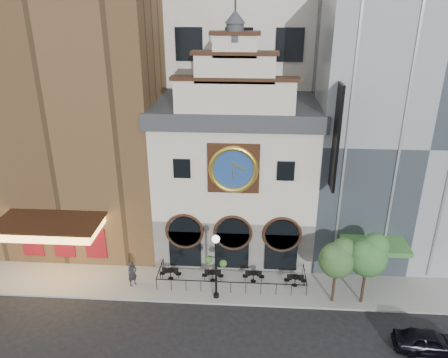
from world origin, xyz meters
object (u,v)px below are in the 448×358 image
at_px(bistro_3, 295,280).
at_px(car_right, 429,341).
at_px(bistro_2, 253,276).
at_px(pedestrian, 132,274).
at_px(tree_right, 368,254).
at_px(lamppost, 216,260).
at_px(tree_left, 338,257).
at_px(bistro_1, 213,275).
at_px(bistro_0, 170,273).

xyz_separation_m(bistro_3, car_right, (7.40, -5.68, 0.09)).
relative_size(bistro_2, car_right, 0.38).
relative_size(pedestrian, tree_right, 0.38).
bearing_deg(bistro_2, car_right, -29.79).
bearing_deg(bistro_2, lamppost, -142.59).
xyz_separation_m(bistro_3, tree_left, (2.46, -1.55, 3.03)).
relative_size(bistro_1, bistro_3, 1.00).
distance_m(bistro_2, lamppost, 4.14).
bearing_deg(car_right, bistro_2, 63.49).
height_order(bistro_1, car_right, car_right).
xyz_separation_m(lamppost, tree_right, (10.02, 0.20, 0.73)).
bearing_deg(bistro_1, car_right, -23.64).
relative_size(car_right, tree_left, 0.86).
height_order(pedestrian, tree_left, tree_left).
distance_m(lamppost, tree_right, 10.05).
height_order(tree_left, tree_right, tree_right).
xyz_separation_m(car_right, pedestrian, (-19.13, 4.97, 0.42)).
bearing_deg(tree_right, lamppost, -178.84).
bearing_deg(bistro_1, bistro_3, -1.78).
height_order(lamppost, tree_right, tree_right).
relative_size(bistro_2, tree_left, 0.33).
xyz_separation_m(bistro_0, lamppost, (3.56, -1.91, 2.58)).
relative_size(bistro_0, car_right, 0.38).
distance_m(car_right, tree_left, 7.08).
bearing_deg(lamppost, tree_right, 21.80).
relative_size(car_right, pedestrian, 2.12).
bearing_deg(tree_right, car_right, -54.73).
height_order(bistro_1, tree_right, tree_right).
xyz_separation_m(bistro_0, pedestrian, (-2.58, -0.93, 0.51)).
bearing_deg(pedestrian, bistro_3, -42.33).
height_order(bistro_0, tree_right, tree_right).
height_order(bistro_3, pedestrian, pedestrian).
bearing_deg(tree_left, tree_right, 1.87).
bearing_deg(tree_left, bistro_0, 171.33).
height_order(bistro_2, pedestrian, pedestrian).
bearing_deg(tree_left, bistro_1, 168.41).
bearing_deg(bistro_1, lamppost, -77.68).
height_order(bistro_2, car_right, car_right).
xyz_separation_m(bistro_1, tree_right, (10.43, -1.67, 3.31)).
height_order(bistro_1, tree_left, tree_left).
height_order(bistro_3, tree_left, tree_left).
height_order(bistro_0, bistro_1, same).
distance_m(pedestrian, lamppost, 6.55).
height_order(pedestrian, lamppost, lamppost).
height_order(car_right, pedestrian, pedestrian).
bearing_deg(car_right, bistro_1, 69.64).
distance_m(bistro_0, bistro_3, 9.14).
distance_m(bistro_2, pedestrian, 8.79).
distance_m(bistro_3, tree_left, 4.20).
xyz_separation_m(pedestrian, tree_left, (14.18, -0.84, 2.52)).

